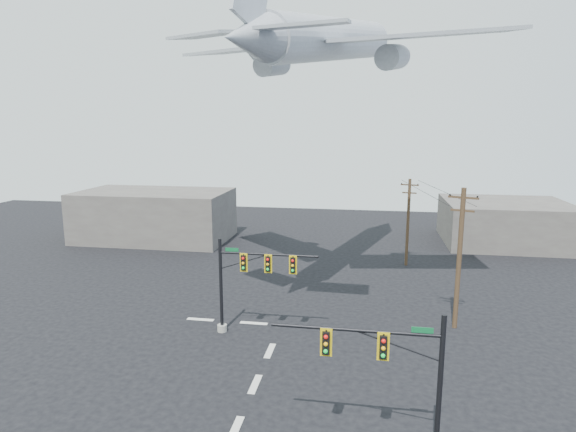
% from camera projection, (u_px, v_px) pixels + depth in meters
% --- Properties ---
extents(ground, '(120.00, 120.00, 0.00)m').
position_uv_depth(ground, '(235.00, 429.00, 22.45)').
color(ground, black).
rests_on(ground, ground).
extents(lane_markings, '(14.00, 21.20, 0.01)m').
position_uv_depth(lane_markings, '(260.00, 372.00, 27.61)').
color(lane_markings, beige).
rests_on(lane_markings, ground).
extents(signal_mast_near, '(7.43, 0.71, 6.46)m').
position_uv_depth(signal_mast_near, '(401.00, 379.00, 20.11)').
color(signal_mast_near, gray).
rests_on(signal_mast_near, ground).
extents(signal_mast_far, '(6.92, 0.72, 6.55)m').
position_uv_depth(signal_mast_far, '(245.00, 281.00, 32.05)').
color(signal_mast_far, gray).
rests_on(signal_mast_far, ground).
extents(utility_pole_a, '(1.89, 0.84, 9.87)m').
position_uv_depth(utility_pole_a, '(459.00, 256.00, 32.71)').
color(utility_pole_a, '#4A3520').
rests_on(utility_pole_a, ground).
extents(utility_pole_b, '(1.74, 0.56, 8.75)m').
position_uv_depth(utility_pole_b, '(408.00, 221.00, 47.72)').
color(utility_pole_b, '#4A3520').
rests_on(utility_pole_b, ground).
extents(power_lines, '(3.96, 15.00, 0.03)m').
position_uv_depth(power_lines, '(431.00, 191.00, 39.51)').
color(power_lines, black).
extents(airliner, '(27.97, 30.22, 8.11)m').
position_uv_depth(airliner, '(330.00, 40.00, 38.83)').
color(airliner, '#ADB3B9').
extents(building_left, '(18.00, 10.00, 6.00)m').
position_uv_depth(building_left, '(155.00, 215.00, 59.04)').
color(building_left, '#605B55').
rests_on(building_left, ground).
extents(building_right, '(14.00, 12.00, 5.00)m').
position_uv_depth(building_right, '(505.00, 223.00, 57.14)').
color(building_right, '#605B55').
rests_on(building_right, ground).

